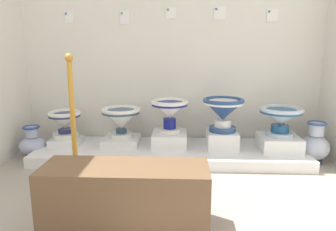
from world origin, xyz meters
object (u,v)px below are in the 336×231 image
(plinth_block_leftmost, at_px, (170,139))
(antique_toilet_pale_glazed, at_px, (281,117))
(info_placard_second, at_px, (125,17))
(info_placard_fourth, at_px, (220,13))
(info_placard_first, at_px, (69,17))
(plinth_block_central_ornate, at_px, (122,141))
(info_placard_third, at_px, (171,13))
(plinth_block_tall_cobalt, at_px, (222,139))
(antique_toilet_squat_floral, at_px, (65,121))
(antique_toilet_central_ornate, at_px, (121,118))
(museum_bench, at_px, (126,196))
(info_placard_fifth, at_px, (272,15))
(decorative_vase_spare, at_px, (315,145))
(antique_toilet_leftmost, at_px, (170,110))
(stanchion_post_near_left, at_px, (75,152))
(plinth_block_pale_glazed, at_px, (279,143))
(decorative_vase_corner, at_px, (33,144))
(antique_toilet_tall_cobalt, at_px, (223,110))
(plinth_block_squat_floral, at_px, (66,141))

(plinth_block_leftmost, distance_m, antique_toilet_pale_glazed, 1.14)
(plinth_block_leftmost, bearing_deg, info_placard_second, 145.69)
(info_placard_fourth, bearing_deg, info_placard_first, -180.00)
(plinth_block_central_ornate, height_order, info_placard_third, info_placard_third)
(plinth_block_tall_cobalt, relative_size, info_placard_fourth, 2.63)
(antique_toilet_squat_floral, distance_m, antique_toilet_central_ornate, 0.59)
(antique_toilet_squat_floral, bearing_deg, info_placard_fourth, 11.30)
(antique_toilet_central_ornate, bearing_deg, museum_bench, -78.04)
(plinth_block_tall_cobalt, xyz_separation_m, info_placard_fifth, (0.52, 0.36, 1.25))
(museum_bench, bearing_deg, decorative_vase_spare, 36.12)
(plinth_block_tall_cobalt, relative_size, info_placard_first, 2.89)
(info_placard_third, bearing_deg, info_placard_second, 180.00)
(antique_toilet_central_ornate, height_order, antique_toilet_leftmost, antique_toilet_leftmost)
(antique_toilet_central_ornate, relative_size, antique_toilet_leftmost, 1.06)
(antique_toilet_pale_glazed, bearing_deg, plinth_block_leftmost, 176.32)
(plinth_block_leftmost, bearing_deg, museum_bench, -99.38)
(antique_toilet_central_ornate, height_order, plinth_block_leftmost, antique_toilet_central_ornate)
(antique_toilet_pale_glazed, distance_m, stanchion_post_near_left, 1.97)
(plinth_block_pale_glazed, bearing_deg, stanchion_post_near_left, -158.00)
(info_placard_fourth, bearing_deg, antique_toilet_central_ornate, -163.60)
(info_placard_second, xyz_separation_m, museum_bench, (0.28, -1.68, -1.23))
(antique_toilet_leftmost, distance_m, info_placard_fifth, 1.47)
(decorative_vase_corner, bearing_deg, antique_toilet_squat_floral, 18.29)
(antique_toilet_pale_glazed, xyz_separation_m, info_placard_third, (-1.10, 0.41, 1.03))
(decorative_vase_spare, height_order, stanchion_post_near_left, stanchion_post_near_left)
(antique_toilet_squat_floral, xyz_separation_m, antique_toilet_leftmost, (1.10, -0.02, 0.13))
(antique_toilet_pale_glazed, xyz_separation_m, info_placard_fourth, (-0.59, 0.41, 1.03))
(info_placard_first, height_order, stanchion_post_near_left, info_placard_first)
(plinth_block_leftmost, bearing_deg, info_placard_third, 90.09)
(info_placard_third, distance_m, decorative_vase_corner, 2.00)
(plinth_block_central_ornate, distance_m, antique_toilet_tall_cobalt, 1.11)
(antique_toilet_squat_floral, bearing_deg, plinth_block_tall_cobalt, -1.39)
(antique_toilet_squat_floral, height_order, plinth_block_pale_glazed, antique_toilet_squat_floral)
(antique_toilet_leftmost, height_order, antique_toilet_pale_glazed, antique_toilet_leftmost)
(plinth_block_pale_glazed, bearing_deg, museum_bench, -136.22)
(antique_toilet_central_ornate, distance_m, antique_toilet_pale_glazed, 1.62)
(antique_toilet_leftmost, height_order, stanchion_post_near_left, stanchion_post_near_left)
(antique_toilet_leftmost, relative_size, decorative_vase_spare, 0.93)
(antique_toilet_squat_floral, relative_size, plinth_block_tall_cobalt, 1.01)
(antique_toilet_leftmost, xyz_separation_m, info_placard_third, (-0.00, 0.34, 0.99))
(antique_toilet_squat_floral, relative_size, info_placard_fifth, 2.60)
(antique_toilet_leftmost, bearing_deg, plinth_block_pale_glazed, -3.68)
(info_placard_fourth, bearing_deg, stanchion_post_near_left, -137.14)
(antique_toilet_pale_glazed, distance_m, museum_bench, 1.85)
(plinth_block_leftmost, relative_size, info_placard_fifth, 2.84)
(plinth_block_leftmost, relative_size, decorative_vase_spare, 0.91)
(plinth_block_tall_cobalt, bearing_deg, antique_toilet_pale_glazed, -4.69)
(plinth_block_squat_floral, relative_size, info_placard_fourth, 2.37)
(antique_toilet_pale_glazed, bearing_deg, plinth_block_central_ornate, 176.20)
(antique_toilet_squat_floral, height_order, plinth_block_tall_cobalt, antique_toilet_squat_floral)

